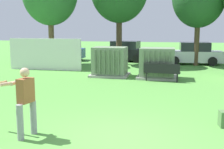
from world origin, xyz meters
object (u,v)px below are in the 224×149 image
Objects in this scene: transformer_mid_west at (157,64)px; parked_car_left_of_center at (124,52)px; transformer_west at (110,62)px; park_bench at (162,71)px; parked_car_right_of_center at (193,54)px; parked_car_leftmost at (59,51)px; batter at (24,98)px; backpack at (224,119)px.

transformer_mid_west is 0.48× the size of parked_car_left_of_center.
transformer_mid_west is at bearing -3.35° from transformer_west.
parked_car_right_of_center reaches higher than park_bench.
parked_car_leftmost is at bearing 177.39° from parked_car_right_of_center.
transformer_west is 7.42m from parked_car_left_of_center.
transformer_mid_west is 1.21× the size of batter.
transformer_west reaches higher than park_bench.
transformer_west is 3.12m from park_bench.
transformer_mid_west is 8.16m from parked_car_left_of_center.
transformer_mid_west is 7.83m from backpack.
backpack is (1.96, -6.54, -0.32)m from park_bench.
parked_car_leftmost is 0.99× the size of parked_car_right_of_center.
park_bench is (0.29, -0.94, -0.25)m from transformer_mid_west.
transformer_mid_west is 0.49× the size of parked_car_leftmost.
transformer_mid_west is 11.13m from parked_car_leftmost.
backpack is 0.10× the size of parked_car_right_of_center.
park_bench is 11.97m from parked_car_leftmost.
transformer_west is at bearing 159.34° from park_bench.
parked_car_left_of_center is (-5.32, 15.04, 0.54)m from backpack.
transformer_mid_west reaches higher than backpack.
parked_car_leftmost is 5.45m from parked_car_left_of_center.
backpack is (4.86, -7.64, -0.57)m from transformer_west.
park_bench is at bearing 106.66° from backpack.
parked_car_left_of_center is (-3.37, 8.50, 0.22)m from park_bench.
backpack is at bearing -89.92° from parked_car_right_of_center.
parked_car_right_of_center is (4.84, 6.53, -0.04)m from transformer_west.
transformer_west is 1.15× the size of park_bench.
parked_car_right_of_center is at bearing 71.56° from transformer_mid_west.
transformer_west and parked_car_leftmost have the same top height.
transformer_west and parked_car_right_of_center have the same top height.
transformer_west is 2.62m from transformer_mid_west.
park_bench is at bearing -68.40° from parked_car_left_of_center.
parked_car_leftmost is at bearing 139.89° from transformer_mid_west.
transformer_west is 1.21× the size of batter.
batter is at bearing -107.20° from parked_car_right_of_center.
transformer_mid_west is at bearing 106.71° from backpack.
transformer_west is at bearing 176.65° from transformer_mid_west.
batter is 16.69m from parked_car_right_of_center.
backpack is 18.18m from parked_car_leftmost.
parked_car_leftmost is (-8.80, 8.11, 0.22)m from park_bench.
park_bench is at bearing -104.27° from parked_car_right_of_center.
parked_car_left_of_center is at bearing 170.57° from parked_car_right_of_center.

